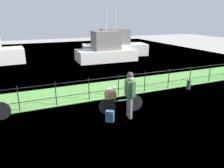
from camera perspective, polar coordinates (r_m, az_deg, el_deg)
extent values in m
plane|color=#9E9993|center=(7.71, 3.37, -8.93)|extent=(60.00, 60.00, 0.00)
cube|color=#569342|center=(10.35, -4.31, -1.75)|extent=(27.00, 2.40, 0.03)
plane|color=#60849E|center=(16.92, -12.19, 5.54)|extent=(30.00, 30.00, 0.00)
cylinder|color=black|center=(8.67, -24.05, -3.71)|extent=(0.04, 0.04, 1.03)
cylinder|color=black|center=(8.73, -14.98, -2.59)|extent=(0.04, 0.04, 1.03)
cylinder|color=black|center=(9.00, -6.27, -1.45)|extent=(0.04, 0.04, 1.03)
cylinder|color=black|center=(9.47, 1.74, -0.37)|extent=(0.04, 0.04, 1.03)
cylinder|color=black|center=(10.11, 8.88, 0.60)|extent=(0.04, 0.04, 1.03)
cylinder|color=black|center=(10.89, 15.08, 1.43)|extent=(0.04, 0.04, 1.03)
cylinder|color=black|center=(11.78, 20.40, 2.14)|extent=(0.04, 0.04, 1.03)
cylinder|color=black|center=(12.76, 24.95, 2.72)|extent=(0.04, 0.04, 1.03)
cylinder|color=black|center=(9.27, -2.15, -1.80)|extent=(18.00, 0.03, 0.03)
cylinder|color=black|center=(9.09, -2.19, 1.56)|extent=(18.00, 0.03, 0.03)
cylinder|color=black|center=(8.11, 6.16, -5.17)|extent=(0.63, 0.12, 0.63)
cylinder|color=black|center=(7.77, -1.27, -6.10)|extent=(0.63, 0.12, 0.63)
cylinder|color=#337F70|center=(7.86, 2.54, -4.47)|extent=(0.85, 0.14, 0.04)
cube|color=black|center=(7.72, -0.43, -4.53)|extent=(0.21, 0.11, 0.06)
cube|color=slate|center=(7.69, -0.43, -3.89)|extent=(0.38, 0.20, 0.02)
cube|color=brown|center=(7.63, -0.43, -2.88)|extent=(0.40, 0.32, 0.27)
ellipsoid|color=silver|center=(7.57, -0.43, -1.45)|extent=(0.29, 0.17, 0.13)
sphere|color=silver|center=(7.58, 0.44, -0.95)|extent=(0.11, 0.11, 0.11)
cylinder|color=slate|center=(7.64, 4.47, -5.85)|extent=(0.14, 0.14, 0.82)
cylinder|color=slate|center=(7.47, 5.03, -6.43)|extent=(0.14, 0.14, 0.82)
cube|color=#2D5633|center=(7.30, 4.88, -1.17)|extent=(0.30, 0.43, 0.56)
cylinder|color=#2D5633|center=(7.48, 4.27, -0.45)|extent=(0.10, 0.10, 0.50)
cylinder|color=#2D5633|center=(7.10, 5.54, -1.51)|extent=(0.10, 0.10, 0.50)
sphere|color=tan|center=(7.18, 4.97, 1.77)|extent=(0.22, 0.22, 0.22)
sphere|color=black|center=(7.16, 4.98, 2.36)|extent=(0.23, 0.23, 0.23)
cube|color=#28517A|center=(7.31, -0.58, -8.73)|extent=(0.33, 0.31, 0.40)
cylinder|color=#38383D|center=(11.17, 20.05, -0.16)|extent=(0.20, 0.20, 0.47)
cylinder|color=black|center=(8.33, -27.92, -6.47)|extent=(0.67, 0.15, 0.67)
cube|color=silver|center=(17.56, -1.65, 7.86)|extent=(4.85, 2.58, 0.90)
cube|color=slate|center=(17.39, -1.68, 11.74)|extent=(2.16, 1.76, 1.48)
cylinder|color=#B2B2B2|center=(17.30, -1.73, 16.82)|extent=(0.10, 0.10, 1.60)
cube|color=silver|center=(20.06, 0.76, 9.29)|extent=(6.25, 3.27, 1.03)
cube|color=slate|center=(19.92, 0.78, 12.76)|extent=(2.86, 1.98, 1.40)
cylinder|color=#B2B2B2|center=(19.84, 0.80, 17.08)|extent=(0.10, 0.10, 1.60)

